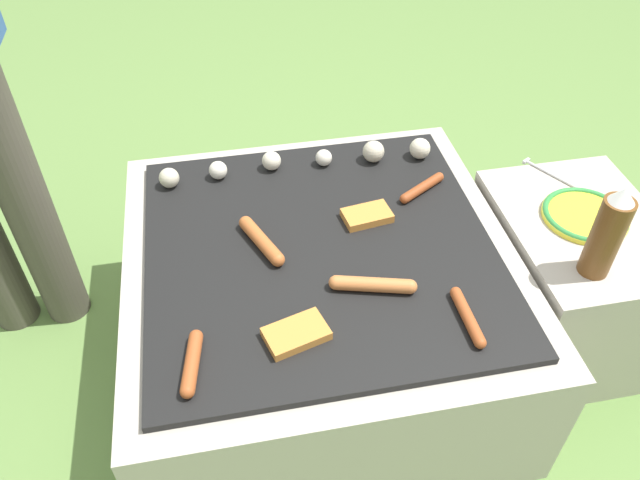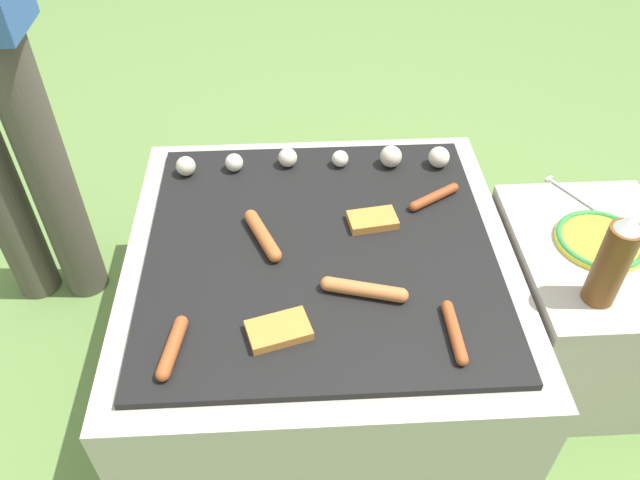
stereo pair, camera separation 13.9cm
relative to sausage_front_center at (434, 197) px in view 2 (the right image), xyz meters
name	(u,v)px [view 2 (the right image)]	position (x,y,z in m)	size (l,w,h in m)	color
ground_plane	(320,353)	(-0.29, -0.15, -0.41)	(14.00, 14.00, 0.00)	#608442
grill	(320,305)	(-0.29, -0.15, -0.21)	(0.89, 0.89, 0.40)	#B2AA9E
side_ledge	(577,306)	(0.35, -0.19, -0.21)	(0.37, 0.48, 0.40)	#B2AA9E
sausage_front_center	(434,197)	(0.00, 0.00, 0.00)	(0.13, 0.09, 0.02)	#93421E
sausage_mid_right	(263,235)	(-0.42, -0.12, 0.00)	(0.09, 0.17, 0.03)	#B7602D
sausage_back_center	(364,289)	(-0.20, -0.30, 0.00)	(0.18, 0.07, 0.03)	#C6753D
sausage_back_right	(172,347)	(-0.58, -0.42, 0.00)	(0.05, 0.15, 0.03)	#A34C23
sausage_mid_left	(454,332)	(-0.04, -0.41, 0.00)	(0.03, 0.16, 0.02)	#A34C23
bread_slice_center	(372,220)	(-0.16, -0.07, 0.00)	(0.12, 0.08, 0.02)	#D18438
bread_slice_left	(279,330)	(-0.38, -0.39, 0.00)	(0.14, 0.11, 0.02)	#D18438
mushroom_row	(327,159)	(-0.25, 0.15, 0.01)	(0.70, 0.08, 0.06)	beige
plate_colorful	(600,240)	(0.35, -0.17, 0.00)	(0.20, 0.20, 0.02)	yellow
condiment_bottle	(613,261)	(0.28, -0.33, 0.10)	(0.07, 0.07, 0.23)	brown
fork_utensil	(575,196)	(0.35, -0.01, -0.01)	(0.11, 0.18, 0.01)	silver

